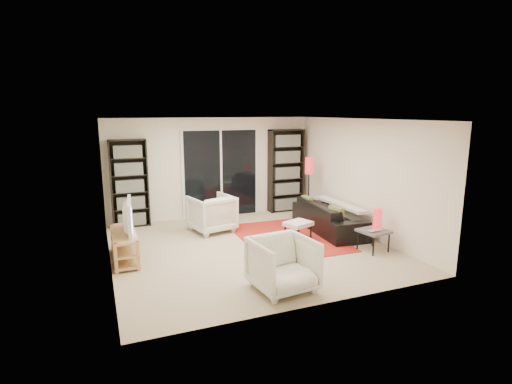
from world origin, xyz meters
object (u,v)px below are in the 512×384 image
side_table (374,232)px  floor_lamp (309,171)px  tv_stand (124,245)px  armchair_back (212,213)px  bookshelf_right (286,171)px  bookshelf_left (130,184)px  ottoman (298,225)px  armchair_front (283,264)px  sofa (329,216)px

side_table → floor_lamp: floor_lamp is taller
tv_stand → armchair_back: size_ratio=1.44×
bookshelf_right → bookshelf_left: bearing=180.0°
ottoman → side_table: 1.45m
ottoman → floor_lamp: floor_lamp is taller
armchair_front → bookshelf_left: bearing=106.2°
bookshelf_left → tv_stand: bookshelf_left is taller
bookshelf_left → side_table: bearing=-40.2°
tv_stand → floor_lamp: floor_lamp is taller
ottoman → side_table: (1.02, -1.03, 0.02)m
tv_stand → sofa: size_ratio=0.58×
bookshelf_left → tv_stand: bearing=-98.2°
tv_stand → armchair_back: armchair_back is taller
armchair_back → armchair_front: 3.20m
bookshelf_right → side_table: 3.45m
sofa → armchair_front: bearing=140.2°
bookshelf_left → armchair_front: 4.61m
bookshelf_left → side_table: 5.27m
armchair_back → floor_lamp: floor_lamp is taller
armchair_back → ottoman: size_ratio=1.44×
sofa → armchair_back: bearing=73.3°
bookshelf_right → floor_lamp: (0.22, -0.81, 0.08)m
armchair_front → floor_lamp: bearing=49.7°
armchair_back → ottoman: armchair_back is taller
armchair_front → side_table: bearing=14.8°
bookshelf_left → armchair_front: bearing=-67.8°
armchair_back → sofa: bearing=145.9°
bookshelf_left → armchair_front: size_ratio=2.28×
bookshelf_right → sofa: (0.10, -1.95, -0.74)m
ottoman → bookshelf_left: bearing=141.7°
bookshelf_right → tv_stand: bookshelf_right is taller
bookshelf_right → side_table: bearing=-87.6°
tv_stand → side_table: size_ratio=2.25×
side_table → floor_lamp: bearing=88.4°
sofa → side_table: bearing=-173.7°
sofa → armchair_front: (-2.22, -2.28, 0.07)m
armchair_back → ottoman: (1.40, -1.31, -0.05)m
ottoman → armchair_back: bearing=136.9°
tv_stand → sofa: 4.26m
armchair_front → ottoman: 2.26m
side_table → bookshelf_left: bearing=139.8°
armchair_front → side_table: armchair_front is taller
bookshelf_right → side_table: size_ratio=3.77×
bookshelf_left → armchair_front: bookshelf_left is taller
tv_stand → side_table: (4.30, -1.25, 0.09)m
ottoman → tv_stand: bearing=176.1°
armchair_back → armchair_front: armchair_back is taller
side_table → floor_lamp: size_ratio=0.38×
armchair_front → ottoman: armchair_front is taller
tv_stand → floor_lamp: 4.65m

